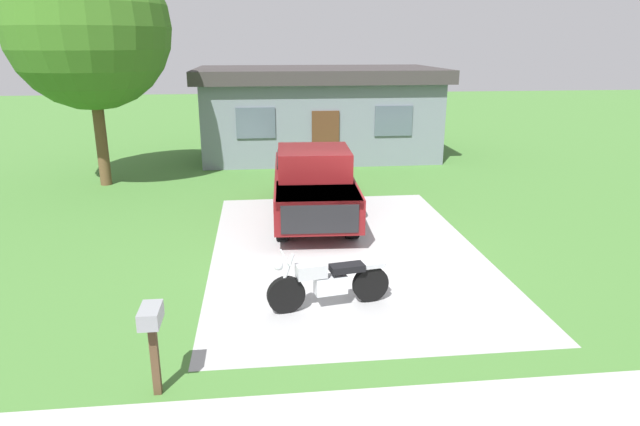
% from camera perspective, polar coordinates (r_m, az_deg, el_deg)
% --- Properties ---
extents(ground_plane, '(80.00, 80.00, 0.00)m').
position_cam_1_polar(ground_plane, '(12.37, 2.71, -3.94)').
color(ground_plane, '#447733').
extents(driveway_pad, '(5.91, 8.88, 0.01)m').
position_cam_1_polar(driveway_pad, '(12.36, 2.71, -3.93)').
color(driveway_pad, '#A4A4A4').
rests_on(driveway_pad, ground).
extents(motorcycle, '(2.20, 0.76, 1.09)m').
position_cam_1_polar(motorcycle, '(9.67, 0.87, -7.15)').
color(motorcycle, black).
rests_on(motorcycle, ground).
extents(pickup_truck, '(2.24, 5.71, 1.90)m').
position_cam_1_polar(pickup_truck, '(14.63, -0.74, 3.35)').
color(pickup_truck, black).
rests_on(pickup_truck, ground).
extents(mailbox, '(0.26, 0.48, 1.26)m').
position_cam_1_polar(mailbox, '(7.51, -17.02, -11.25)').
color(mailbox, '#4C3823').
rests_on(mailbox, ground).
extents(shade_tree, '(4.96, 4.96, 7.37)m').
position_cam_1_polar(shade_tree, '(18.90, -22.87, 17.25)').
color(shade_tree, brown).
rests_on(shade_tree, ground).
extents(neighbor_house, '(9.60, 5.60, 3.50)m').
position_cam_1_polar(neighbor_house, '(22.72, -0.19, 10.50)').
color(neighbor_house, slate).
rests_on(neighbor_house, ground).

